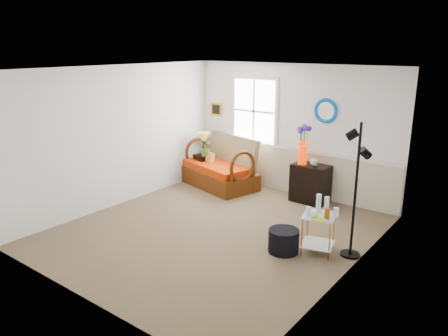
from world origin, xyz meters
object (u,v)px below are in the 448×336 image
Objects in this scene: cabinet at (310,183)px; ottoman at (284,241)px; side_table at (318,234)px; floor_lamp at (355,192)px; lamp_stand at (204,168)px; loveseat at (219,162)px.

ottoman is (0.67, -2.17, -0.20)m from cabinet.
floor_lamp reaches higher than side_table.
cabinet reaches higher than lamp_stand.
floor_lamp is (3.98, -1.45, 0.67)m from lamp_stand.
ottoman is (3.15, -1.94, -0.13)m from lamp_stand.
lamp_stand is 3.70m from ottoman.
lamp_stand is 0.31× the size of floor_lamp.
ottoman is (-0.83, -0.49, -0.80)m from floor_lamp.
loveseat is at bearing -6.87° from lamp_stand.
lamp_stand is 2.50m from cabinet.
side_table reaches higher than ottoman.
ottoman is at bearing -144.19° from side_table.
cabinet is 2.33m from floor_lamp.
lamp_stand is at bearing 148.44° from ottoman.
lamp_stand is at bearing 135.23° from floor_lamp.
lamp_stand is at bearing -171.86° from cabinet.
cabinet is at bearing 107.13° from ottoman.
floor_lamp reaches higher than cabinet.
loveseat is 3.79m from floor_lamp.
cabinet is 0.38× the size of floor_lamp.
side_table is (3.07, -1.59, -0.25)m from loveseat.
ottoman is (-0.40, -0.29, -0.12)m from side_table.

